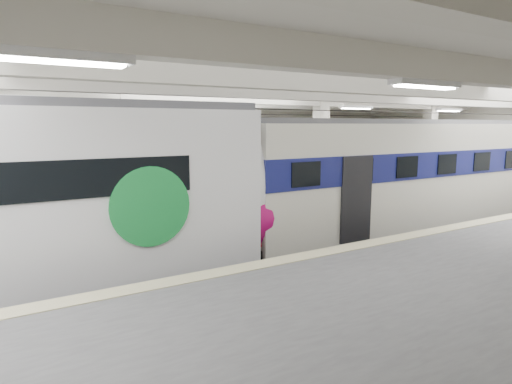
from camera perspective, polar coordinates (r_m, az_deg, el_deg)
station_hall at (r=11.55m, az=4.24°, el=4.05°), size 36.00×24.00×5.75m
modern_emu at (r=11.33m, az=-28.29°, el=-1.62°), size 15.07×3.11×4.80m
older_rer at (r=17.01m, az=17.80°, el=2.07°), size 13.41×2.96×4.42m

